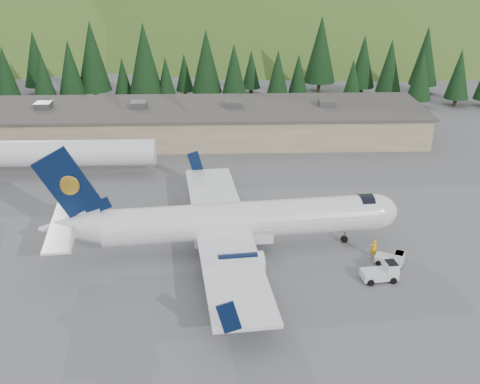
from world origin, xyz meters
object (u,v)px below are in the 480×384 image
at_px(second_airliner, 52,152).
at_px(terminal_building, 202,122).
at_px(baggage_tug_b, 392,259).
at_px(ramp_worker, 374,248).
at_px(baggage_tug_a, 382,272).
at_px(airliner, 232,222).

relative_size(second_airliner, terminal_building, 0.39).
height_order(baggage_tug_b, ramp_worker, ramp_worker).
xyz_separation_m(second_airliner, baggage_tug_a, (38.13, -28.43, -2.52)).
relative_size(baggage_tug_a, ramp_worker, 1.84).
relative_size(second_airliner, baggage_tug_a, 7.73).
xyz_separation_m(baggage_tug_a, ramp_worker, (0.21, 4.42, 0.16)).
relative_size(terminal_building, ramp_worker, 36.80).
bearing_deg(airliner, ramp_worker, -13.70).
relative_size(airliner, ramp_worker, 19.18).
height_order(airliner, baggage_tug_a, airliner).
bearing_deg(terminal_building, airliner, -84.11).
bearing_deg(terminal_building, second_airliner, -141.22).
xyz_separation_m(baggage_tug_a, terminal_building, (-18.22, 44.43, 1.82)).
height_order(second_airliner, baggage_tug_a, second_airliner).
distance_m(baggage_tug_a, ramp_worker, 4.43).
xyz_separation_m(second_airliner, baggage_tug_b, (39.82, -25.61, -2.67)).
bearing_deg(baggage_tug_b, baggage_tug_a, -95.24).
xyz_separation_m(second_airliner, ramp_worker, (38.34, -24.01, -2.36)).
bearing_deg(baggage_tug_b, terminal_building, 141.34).
bearing_deg(second_airliner, terminal_building, 38.78).
height_order(baggage_tug_b, terminal_building, terminal_building).
xyz_separation_m(baggage_tug_b, terminal_building, (-19.91, 41.61, 1.96)).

